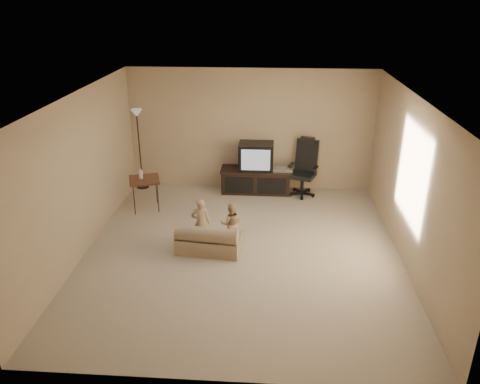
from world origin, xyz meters
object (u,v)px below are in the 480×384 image
object	(u,v)px
office_chair	(304,175)
side_table	(144,180)
tv_stand	(256,172)
toddler_left	(201,223)
child_sofa	(209,240)
toddler_right	(231,223)
floor_lamp	(138,131)

from	to	relation	value
office_chair	side_table	size ratio (longest dim) A/B	1.43
office_chair	side_table	distance (m)	3.20
tv_stand	toddler_left	world-z (taller)	tv_stand
tv_stand	child_sofa	size ratio (longest dim) A/B	1.38
side_table	toddler_right	size ratio (longest dim) A/B	1.13
side_table	floor_lamp	world-z (taller)	floor_lamp
child_sofa	toddler_right	distance (m)	0.48
office_chair	side_table	world-z (taller)	office_chair
side_table	child_sofa	bearing A→B (deg)	-47.29
toddler_left	toddler_right	size ratio (longest dim) A/B	1.15
floor_lamp	office_chair	bearing A→B (deg)	-2.18
toddler_left	child_sofa	bearing A→B (deg)	120.28
floor_lamp	child_sofa	distance (m)	3.30
office_chair	child_sofa	size ratio (longest dim) A/B	1.11
office_chair	toddler_left	world-z (taller)	office_chair
child_sofa	floor_lamp	bearing A→B (deg)	130.52
tv_stand	toddler_left	distance (m)	2.49
side_table	child_sofa	size ratio (longest dim) A/B	0.78
tv_stand	child_sofa	xyz separation A→B (m)	(-0.66, -2.53, -0.24)
side_table	toddler_right	xyz separation A→B (m)	(1.76, -1.25, -0.23)
tv_stand	toddler_right	distance (m)	2.26
floor_lamp	toddler_left	world-z (taller)	floor_lamp
tv_stand	toddler_left	bearing A→B (deg)	-108.79
tv_stand	floor_lamp	xyz separation A→B (m)	(-2.43, 0.06, 0.80)
child_sofa	toddler_left	xyz separation A→B (m)	(-0.14, 0.18, 0.22)
tv_stand	toddler_right	size ratio (longest dim) A/B	2.01
office_chair	toddler_right	world-z (taller)	office_chair
side_table	floor_lamp	xyz separation A→B (m)	(-0.34, 1.05, 0.64)
side_table	toddler_right	world-z (taller)	side_table
office_chair	floor_lamp	size ratio (longest dim) A/B	0.70
tv_stand	side_table	world-z (taller)	tv_stand
side_table	child_sofa	xyz separation A→B (m)	(1.42, -1.54, -0.39)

